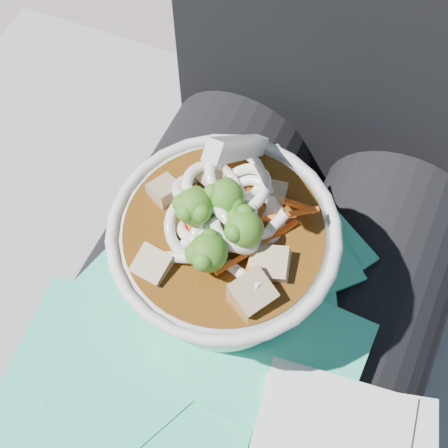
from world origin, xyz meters
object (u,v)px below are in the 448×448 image
at_px(person_body, 273,265).
at_px(plastic_bag, 203,326).
at_px(lap, 235,355).
at_px(stone_ledge, 273,324).
at_px(udon_bowl, 224,250).

distance_m(person_body, plastic_bag, 0.13).
relative_size(lap, person_body, 0.48).
relative_size(stone_ledge, udon_bowl, 4.90).
xyz_separation_m(stone_ledge, lap, (0.00, -0.15, 0.31)).
bearing_deg(plastic_bag, udon_bowl, 90.00).
xyz_separation_m(person_body, plastic_bag, (-0.03, -0.10, 0.07)).
relative_size(lap, udon_bowl, 2.35).
relative_size(stone_ledge, person_body, 0.99).
bearing_deg(lap, person_body, 90.00).
bearing_deg(stone_ledge, plastic_bag, -98.82).
distance_m(lap, udon_bowl, 0.16).
height_order(plastic_bag, udon_bowl, udon_bowl).
distance_m(stone_ledge, plastic_bag, 0.43).
bearing_deg(udon_bowl, plastic_bag, -90.00).
bearing_deg(person_body, lap, -90.00).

